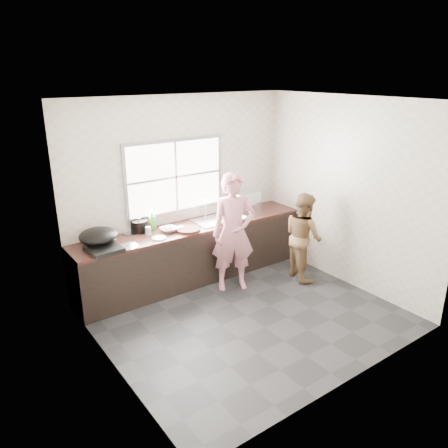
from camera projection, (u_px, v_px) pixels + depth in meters
floor at (247, 315)px, 5.68m from camera, size 3.60×3.20×0.01m
ceiling at (251, 100)px, 4.77m from camera, size 3.60×3.20×0.01m
wall_back at (181, 189)px, 6.45m from camera, size 3.60×0.01×2.70m
wall_left at (104, 251)px, 4.23m from camera, size 0.01×3.20×2.70m
wall_right at (348, 193)px, 6.22m from camera, size 0.01×3.20×2.70m
wall_front at (358, 262)px, 4.00m from camera, size 3.60×0.01×2.70m
cabinet at (194, 254)px, 6.53m from camera, size 3.60×0.62×0.82m
countertop at (193, 227)px, 6.38m from camera, size 3.60×0.64×0.04m
sink at (213, 221)px, 6.57m from camera, size 0.55×0.45×0.02m
faucet at (205, 208)px, 6.67m from camera, size 0.02×0.02×0.30m
window_frame at (175, 177)px, 6.32m from camera, size 1.60×0.05×1.10m
window_glazing at (176, 177)px, 6.30m from camera, size 1.50×0.01×1.00m
woman at (233, 236)px, 6.16m from camera, size 0.69×0.58×1.59m
person_side at (303, 236)px, 6.52m from camera, size 0.65×0.75×1.33m
cutting_board at (188, 229)px, 6.18m from camera, size 0.40×0.40×0.03m
cleaver at (177, 227)px, 6.18m from camera, size 0.21×0.13×0.01m
bowl_mince at (169, 229)px, 6.14m from camera, size 0.24×0.24×0.06m
bowl_crabs at (226, 222)px, 6.45m from camera, size 0.24×0.24×0.06m
bowl_held at (241, 218)px, 6.60m from camera, size 0.25×0.25×0.07m
black_pot at (139, 226)px, 6.12m from camera, size 0.28×0.28×0.17m
plate_food at (159, 238)px, 5.89m from camera, size 0.21×0.21×0.02m
bottle_green at (152, 220)px, 6.18m from camera, size 0.12×0.12×0.28m
bottle_brown_tall at (139, 226)px, 6.07m from camera, size 0.12×0.12×0.20m
bottle_brown_short at (150, 224)px, 6.21m from camera, size 0.17×0.17×0.17m
glass_jar at (148, 231)px, 6.02m from camera, size 0.09×0.09×0.11m
burner at (104, 249)px, 5.46m from camera, size 0.42×0.42×0.06m
wok at (99, 236)px, 5.56m from camera, size 0.63×0.63×0.19m
dish_rack at (244, 202)px, 6.95m from camera, size 0.49×0.37×0.33m
pot_lid_left at (128, 246)px, 5.62m from camera, size 0.35×0.35×0.01m
pot_lid_right at (132, 233)px, 6.08m from camera, size 0.26×0.26×0.01m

